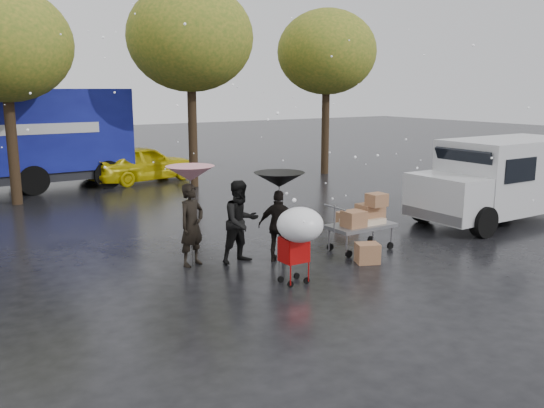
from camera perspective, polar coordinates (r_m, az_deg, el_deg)
ground at (r=11.51m, az=2.17°, el=-6.51°), size 90.00×90.00×0.00m
person_pink at (r=11.69m, az=-7.96°, el=-2.06°), size 0.71×0.59×1.68m
person_middle at (r=11.77m, az=-3.10°, el=-1.78°), size 0.89×0.73×1.71m
person_black at (r=11.86m, az=0.71°, el=-2.20°), size 0.88×0.87×1.50m
umbrella_pink at (r=11.49m, az=-8.10°, el=2.99°), size 0.97×0.97×2.03m
umbrella_black at (r=11.67m, az=0.72°, el=2.41°), size 1.05×1.05×1.87m
vendor_cart at (r=12.88m, az=9.12°, el=-1.35°), size 1.52×0.80×1.27m
shopping_cart at (r=10.32m, az=2.69°, el=-2.49°), size 0.84×0.84×1.46m
white_van at (r=16.59m, az=21.64°, el=2.38°), size 4.91×2.18×2.20m
blue_truck at (r=21.78m, az=-24.21°, el=5.76°), size 8.30×2.60×3.50m
box_ground_near at (r=12.03m, az=9.43°, el=-4.83°), size 0.57×0.52×0.41m
box_ground_far at (r=15.03m, az=7.47°, el=-1.51°), size 0.53×0.43×0.39m
yellow_taxi at (r=22.54m, az=-12.70°, el=3.95°), size 4.37×2.45×1.40m
tree_row at (r=19.90m, az=-16.17°, el=15.29°), size 21.60×4.40×7.12m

